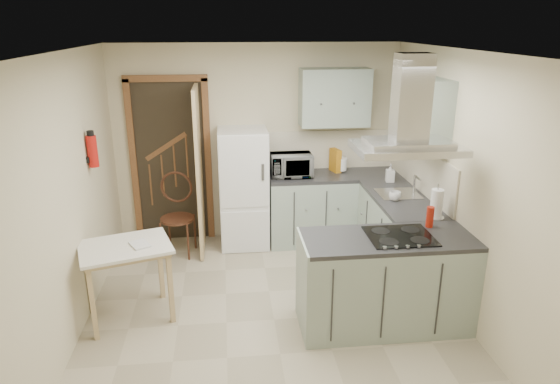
{
  "coord_description": "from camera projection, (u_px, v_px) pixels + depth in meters",
  "views": [
    {
      "loc": [
        -0.41,
        -4.15,
        2.74
      ],
      "look_at": [
        0.11,
        0.45,
        1.15
      ],
      "focal_mm": 32.0,
      "sensor_mm": 36.0,
      "label": 1
    }
  ],
  "objects": [
    {
      "name": "floor",
      "position": [
        274.0,
        319.0,
        4.83
      ],
      "size": [
        4.2,
        4.2,
        0.0
      ],
      "primitive_type": "plane",
      "color": "tan",
      "rests_on": "ground"
    },
    {
      "name": "ceiling",
      "position": [
        273.0,
        52.0,
        4.02
      ],
      "size": [
        4.2,
        4.2,
        0.0
      ],
      "primitive_type": "plane",
      "rotation": [
        3.14,
        0.0,
        0.0
      ],
      "color": "silver",
      "rests_on": "back_wall"
    },
    {
      "name": "back_wall",
      "position": [
        257.0,
        144.0,
        6.4
      ],
      "size": [
        3.6,
        0.0,
        3.6
      ],
      "primitive_type": "plane",
      "rotation": [
        1.57,
        0.0,
        0.0
      ],
      "color": "beige",
      "rests_on": "floor"
    },
    {
      "name": "left_wall",
      "position": [
        63.0,
        206.0,
        4.24
      ],
      "size": [
        0.0,
        4.2,
        4.2
      ],
      "primitive_type": "plane",
      "rotation": [
        1.57,
        0.0,
        1.57
      ],
      "color": "beige",
      "rests_on": "floor"
    },
    {
      "name": "right_wall",
      "position": [
        467.0,
        191.0,
        4.62
      ],
      "size": [
        0.0,
        4.2,
        4.2
      ],
      "primitive_type": "plane",
      "rotation": [
        1.57,
        0.0,
        -1.57
      ],
      "color": "beige",
      "rests_on": "floor"
    },
    {
      "name": "doorway",
      "position": [
        171.0,
        162.0,
        6.32
      ],
      "size": [
        1.1,
        0.12,
        2.1
      ],
      "primitive_type": "cube",
      "color": "brown",
      "rests_on": "floor"
    },
    {
      "name": "fridge",
      "position": [
        244.0,
        188.0,
        6.26
      ],
      "size": [
        0.6,
        0.6,
        1.5
      ],
      "primitive_type": "cube",
      "color": "white",
      "rests_on": "floor"
    },
    {
      "name": "counter_back",
      "position": [
        311.0,
        208.0,
        6.45
      ],
      "size": [
        1.08,
        0.6,
        0.9
      ],
      "primitive_type": "cube",
      "color": "#9EB2A0",
      "rests_on": "floor"
    },
    {
      "name": "counter_right",
      "position": [
        390.0,
        225.0,
        5.9
      ],
      "size": [
        0.6,
        1.95,
        0.9
      ],
      "primitive_type": "cube",
      "color": "#9EB2A0",
      "rests_on": "floor"
    },
    {
      "name": "splashback",
      "position": [
        331.0,
        149.0,
        6.52
      ],
      "size": [
        1.68,
        0.02,
        0.5
      ],
      "primitive_type": "cube",
      "color": "beige",
      "rests_on": "counter_back"
    },
    {
      "name": "wall_cabinet_back",
      "position": [
        334.0,
        97.0,
        6.14
      ],
      "size": [
        0.85,
        0.35,
        0.7
      ],
      "primitive_type": "cube",
      "color": "#9EB2A0",
      "rests_on": "back_wall"
    },
    {
      "name": "wall_cabinet_right",
      "position": [
        420.0,
        111.0,
        5.2
      ],
      "size": [
        0.35,
        0.9,
        0.7
      ],
      "primitive_type": "cube",
      "color": "#9EB2A0",
      "rests_on": "right_wall"
    },
    {
      "name": "peninsula",
      "position": [
        386.0,
        282.0,
        4.62
      ],
      "size": [
        1.55,
        0.65,
        0.9
      ],
      "primitive_type": "cube",
      "color": "#9EB2A0",
      "rests_on": "floor"
    },
    {
      "name": "hob",
      "position": [
        400.0,
        236.0,
        4.49
      ],
      "size": [
        0.58,
        0.5,
        0.01
      ],
      "primitive_type": "cube",
      "color": "black",
      "rests_on": "peninsula"
    },
    {
      "name": "extractor_hood",
      "position": [
        407.0,
        148.0,
        4.22
      ],
      "size": [
        0.9,
        0.55,
        0.1
      ],
      "primitive_type": "cube",
      "color": "silver",
      "rests_on": "ceiling"
    },
    {
      "name": "sink",
      "position": [
        398.0,
        194.0,
        5.59
      ],
      "size": [
        0.45,
        0.4,
        0.01
      ],
      "primitive_type": "cube",
      "color": "silver",
      "rests_on": "counter_right"
    },
    {
      "name": "fire_extinguisher",
      "position": [
        92.0,
        151.0,
        5.01
      ],
      "size": [
        0.1,
        0.1,
        0.32
      ],
      "primitive_type": "cylinder",
      "color": "#B2140F",
      "rests_on": "left_wall"
    },
    {
      "name": "drop_leaf_table",
      "position": [
        129.0,
        282.0,
        4.76
      ],
      "size": [
        0.96,
        0.83,
        0.76
      ],
      "primitive_type": "cube",
      "rotation": [
        0.0,
        0.0,
        0.3
      ],
      "color": "tan",
      "rests_on": "floor"
    },
    {
      "name": "bentwood_chair",
      "position": [
        177.0,
        219.0,
        6.06
      ],
      "size": [
        0.48,
        0.48,
        0.92
      ],
      "primitive_type": "cube",
      "rotation": [
        0.0,
        0.0,
        -0.2
      ],
      "color": "#53211B",
      "rests_on": "floor"
    },
    {
      "name": "microwave",
      "position": [
        291.0,
        165.0,
        6.21
      ],
      "size": [
        0.51,
        0.35,
        0.28
      ],
      "primitive_type": "imported",
      "rotation": [
        0.0,
        0.0,
        0.02
      ],
      "color": "black",
      "rests_on": "counter_back"
    },
    {
      "name": "kettle",
      "position": [
        342.0,
        164.0,
        6.41
      ],
      "size": [
        0.15,
        0.15,
        0.2
      ],
      "primitive_type": "cylinder",
      "rotation": [
        0.0,
        0.0,
        -0.08
      ],
      "color": "white",
      "rests_on": "counter_back"
    },
    {
      "name": "cereal_box",
      "position": [
        335.0,
        160.0,
        6.4
      ],
      "size": [
        0.13,
        0.21,
        0.29
      ],
      "primitive_type": "cube",
      "rotation": [
        0.0,
        0.0,
        0.28
      ],
      "color": "orange",
      "rests_on": "counter_back"
    },
    {
      "name": "soap_bottle",
      "position": [
        390.0,
        173.0,
        6.0
      ],
      "size": [
        0.11,
        0.12,
        0.22
      ],
      "primitive_type": "imported",
      "rotation": [
        0.0,
        0.0,
        -0.17
      ],
      "color": "#B7B8C4",
      "rests_on": "counter_right"
    },
    {
      "name": "paper_towel",
      "position": [
        437.0,
        203.0,
        4.87
      ],
      "size": [
        0.15,
        0.15,
        0.3
      ],
      "primitive_type": "cylinder",
      "rotation": [
        0.0,
        0.0,
        -0.33
      ],
      "color": "white",
      "rests_on": "counter_right"
    },
    {
      "name": "cup",
      "position": [
        395.0,
        196.0,
        5.38
      ],
      "size": [
        0.14,
        0.14,
        0.1
      ],
      "primitive_type": "imported",
      "rotation": [
        0.0,
        0.0,
        0.09
      ],
      "color": "silver",
      "rests_on": "counter_right"
    },
    {
      "name": "red_bottle",
      "position": [
        430.0,
        217.0,
        4.67
      ],
      "size": [
        0.09,
        0.09,
        0.2
      ],
      "primitive_type": "cylinder",
      "rotation": [
        0.0,
        0.0,
        0.27
      ],
      "color": "#B5200F",
      "rests_on": "peninsula"
    },
    {
      "name": "book",
      "position": [
        131.0,
        243.0,
        4.58
      ],
      "size": [
        0.23,
        0.25,
        0.09
      ],
      "primitive_type": "imported",
      "rotation": [
        0.0,
        0.0,
        0.51
      ],
      "color": "#964132",
      "rests_on": "drop_leaf_table"
    }
  ]
}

